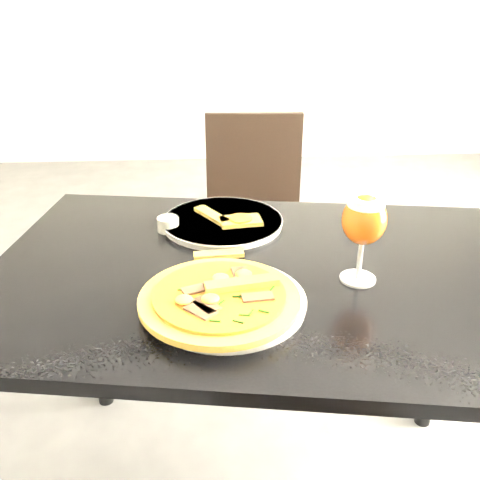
{
  "coord_description": "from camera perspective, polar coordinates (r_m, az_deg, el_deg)",
  "views": [
    {
      "loc": [
        -0.38,
        -1.21,
        1.33
      ],
      "look_at": [
        -0.32,
        -0.19,
        0.83
      ],
      "focal_mm": 40.0,
      "sensor_mm": 36.0,
      "label": 1
    }
  ],
  "objects": [
    {
      "name": "ground",
      "position": [
        1.84,
        10.21,
        -20.68
      ],
      "size": [
        6.0,
        6.0,
        0.0
      ],
      "primitive_type": "plane",
      "color": "#4A4A4D",
      "rests_on": "ground"
    },
    {
      "name": "dining_table",
      "position": [
        1.24,
        1.82,
        -6.64
      ],
      "size": [
        1.31,
        0.97,
        0.75
      ],
      "rotation": [
        0.0,
        0.0,
        -0.15
      ],
      "color": "black",
      "rests_on": "ground"
    },
    {
      "name": "chair_far",
      "position": [
        2.12,
        1.52,
        2.39
      ],
      "size": [
        0.42,
        0.42,
        0.86
      ],
      "rotation": [
        0.0,
        0.0,
        -0.05
      ],
      "color": "black",
      "rests_on": "ground"
    },
    {
      "name": "plate_main",
      "position": [
        1.06,
        -1.48,
        -6.61
      ],
      "size": [
        0.43,
        0.43,
        0.02
      ],
      "primitive_type": "cylinder",
      "rotation": [
        0.0,
        0.0,
        -0.52
      ],
      "color": "silver",
      "rests_on": "dining_table"
    },
    {
      "name": "pizza",
      "position": [
        1.04,
        -2.15,
        -6.13
      ],
      "size": [
        0.31,
        0.31,
        0.03
      ],
      "rotation": [
        0.0,
        0.0,
        -0.13
      ],
      "color": "#A37627",
      "rests_on": "plate_main"
    },
    {
      "name": "plate_second",
      "position": [
        1.4,
        -1.86,
        1.94
      ],
      "size": [
        0.36,
        0.36,
        0.02
      ],
      "primitive_type": "cylinder",
      "rotation": [
        0.0,
        0.0,
        -0.2
      ],
      "color": "silver",
      "rests_on": "dining_table"
    },
    {
      "name": "crust_scraps",
      "position": [
        1.38,
        -0.97,
        2.29
      ],
      "size": [
        0.18,
        0.14,
        0.01
      ],
      "rotation": [
        0.0,
        0.0,
        -0.56
      ],
      "color": "#A37627",
      "rests_on": "plate_second"
    },
    {
      "name": "loose_crust",
      "position": [
        1.24,
        -2.27,
        -1.54
      ],
      "size": [
        0.12,
        0.03,
        0.01
      ],
      "primitive_type": "cube",
      "rotation": [
        0.0,
        0.0,
        0.07
      ],
      "color": "#A37627",
      "rests_on": "dining_table"
    },
    {
      "name": "sauce_cup",
      "position": [
        1.37,
        -7.69,
        1.75
      ],
      "size": [
        0.05,
        0.05,
        0.04
      ],
      "color": "beige",
      "rests_on": "dining_table"
    },
    {
      "name": "beer_glass",
      "position": [
        1.11,
        13.11,
        2.04
      ],
      "size": [
        0.09,
        0.09,
        0.19
      ],
      "color": "#B8BDC2",
      "rests_on": "dining_table"
    }
  ]
}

